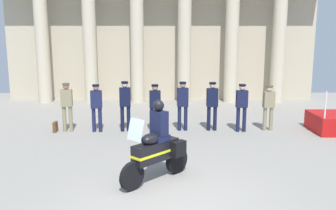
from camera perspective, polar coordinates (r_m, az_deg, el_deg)
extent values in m
plane|color=gray|center=(7.87, 0.24, -14.42)|extent=(28.57, 28.57, 0.00)
cube|color=#B6AB91|center=(19.34, -1.08, 10.42)|extent=(15.70, 0.30, 6.47)
cylinder|color=beige|center=(19.36, -18.65, 8.53)|extent=(0.66, 0.66, 5.56)
cylinder|color=beige|center=(18.78, -11.86, 8.81)|extent=(0.66, 0.66, 5.56)
cylinder|color=beige|center=(18.47, -4.73, 8.97)|extent=(0.66, 0.66, 5.56)
cylinder|color=beige|center=(18.44, 2.53, 8.99)|extent=(0.66, 0.66, 5.56)
cylinder|color=beige|center=(18.71, 9.69, 8.87)|extent=(0.66, 0.66, 5.56)
cylinder|color=beige|center=(19.25, 16.55, 8.64)|extent=(0.66, 0.66, 5.56)
cylinder|color=silver|center=(13.19, 22.95, -0.01)|extent=(0.05, 0.05, 0.90)
cylinder|color=#847A5B|center=(13.46, -15.55, -2.07)|extent=(0.13, 0.13, 0.90)
cylinder|color=#847A5B|center=(13.41, -14.65, -2.08)|extent=(0.13, 0.13, 0.90)
cube|color=#847A5B|center=(13.30, -15.26, 1.06)|extent=(0.40, 0.25, 0.59)
sphere|color=#997056|center=(13.24, -15.34, 2.77)|extent=(0.21, 0.21, 0.21)
cylinder|color=#4F4937|center=(13.23, -15.36, 3.10)|extent=(0.24, 0.24, 0.06)
cylinder|color=#191E42|center=(13.22, -11.27, -2.25)|extent=(0.13, 0.13, 0.84)
cylinder|color=#191E42|center=(13.18, -10.33, -2.26)|extent=(0.13, 0.13, 0.84)
cube|color=#191E42|center=(13.05, -10.91, 0.84)|extent=(0.40, 0.25, 0.61)
sphere|color=#997056|center=(12.99, -10.98, 2.62)|extent=(0.21, 0.21, 0.21)
cylinder|color=black|center=(12.98, -10.99, 2.97)|extent=(0.24, 0.24, 0.06)
cylinder|color=black|center=(13.12, -7.00, -2.12)|extent=(0.13, 0.13, 0.89)
cylinder|color=black|center=(13.09, -6.04, -2.12)|extent=(0.13, 0.13, 0.89)
cube|color=black|center=(12.95, -6.59, 1.21)|extent=(0.40, 0.25, 0.66)
sphere|color=beige|center=(12.89, -6.63, 3.11)|extent=(0.21, 0.21, 0.21)
cylinder|color=black|center=(12.88, -6.64, 3.46)|extent=(0.24, 0.24, 0.06)
cylinder|color=black|center=(13.02, -2.47, -2.24)|extent=(0.13, 0.13, 0.84)
cylinder|color=black|center=(13.01, -1.50, -2.24)|extent=(0.13, 0.13, 0.84)
cube|color=black|center=(12.87, -2.00, 0.89)|extent=(0.40, 0.25, 0.60)
sphere|color=tan|center=(12.81, -2.01, 2.67)|extent=(0.21, 0.21, 0.21)
cylinder|color=black|center=(12.80, -2.02, 3.02)|extent=(0.24, 0.24, 0.06)
cylinder|color=#141938|center=(13.14, 1.76, -2.07)|extent=(0.13, 0.13, 0.87)
cylinder|color=#141938|center=(13.15, 2.72, -2.06)|extent=(0.13, 0.13, 0.87)
cube|color=#141938|center=(13.00, 2.26, 1.19)|extent=(0.40, 0.25, 0.65)
sphere|color=tan|center=(12.93, 2.28, 3.07)|extent=(0.21, 0.21, 0.21)
cylinder|color=black|center=(12.92, 2.28, 3.42)|extent=(0.24, 0.24, 0.06)
cylinder|color=black|center=(13.23, 6.25, -2.06)|extent=(0.13, 0.13, 0.86)
cylinder|color=black|center=(13.26, 7.19, -2.05)|extent=(0.13, 0.13, 0.86)
cube|color=black|center=(13.10, 6.79, 1.14)|extent=(0.40, 0.25, 0.64)
sphere|color=beige|center=(13.03, 6.83, 3.00)|extent=(0.21, 0.21, 0.21)
cylinder|color=black|center=(13.02, 6.84, 3.34)|extent=(0.24, 0.24, 0.06)
cylinder|color=#141938|center=(13.20, 10.65, -2.19)|extent=(0.13, 0.13, 0.86)
cylinder|color=#141938|center=(13.25, 11.58, -2.19)|extent=(0.13, 0.13, 0.86)
cube|color=#141938|center=(13.08, 11.23, 0.92)|extent=(0.40, 0.25, 0.59)
sphere|color=beige|center=(13.02, 11.30, 2.66)|extent=(0.21, 0.21, 0.21)
cylinder|color=black|center=(13.01, 11.31, 3.01)|extent=(0.24, 0.24, 0.06)
cylinder|color=#847A5B|center=(13.59, 14.58, -2.07)|extent=(0.13, 0.13, 0.82)
cylinder|color=#847A5B|center=(13.65, 15.48, -2.06)|extent=(0.13, 0.13, 0.82)
cube|color=#847A5B|center=(13.49, 15.17, 0.81)|extent=(0.40, 0.25, 0.57)
sphere|color=beige|center=(13.43, 15.25, 2.44)|extent=(0.21, 0.21, 0.21)
cylinder|color=#4F4937|center=(13.42, 15.27, 2.77)|extent=(0.24, 0.24, 0.06)
cylinder|color=black|center=(8.26, -5.53, -10.80)|extent=(0.52, 0.53, 0.64)
cylinder|color=black|center=(9.22, 1.34, -8.43)|extent=(0.54, 0.56, 0.64)
cube|color=black|center=(8.59, -1.91, -7.07)|extent=(1.09, 1.12, 0.44)
ellipsoid|color=black|center=(8.40, -2.65, -5.21)|extent=(0.59, 0.60, 0.26)
cube|color=yellow|center=(8.60, -1.91, -7.19)|extent=(1.11, 1.14, 0.06)
cube|color=silver|center=(8.03, -4.99, -3.78)|extent=(0.40, 0.39, 0.47)
cube|color=black|center=(8.77, 1.63, -6.70)|extent=(0.38, 0.38, 0.36)
cube|color=black|center=(9.11, -0.82, -6.02)|extent=(0.38, 0.38, 0.36)
cube|color=#141938|center=(8.59, -1.35, -5.05)|extent=(0.52, 0.52, 0.14)
cube|color=#141938|center=(8.50, -1.36, -2.78)|extent=(0.44, 0.44, 0.56)
sphere|color=black|center=(8.40, -1.47, -0.08)|extent=(0.26, 0.26, 0.26)
cube|color=brown|center=(13.57, -16.86, -3.22)|extent=(0.10, 0.32, 0.36)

